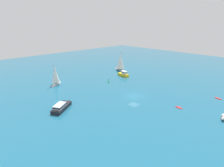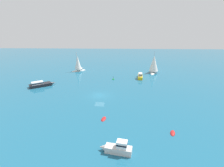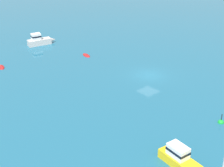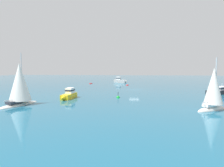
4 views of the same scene
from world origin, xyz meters
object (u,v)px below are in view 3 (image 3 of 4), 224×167
(powerboat, at_px, (183,161))
(channel_buoy, at_px, (221,123))
(skiff, at_px, (86,56))
(dinghy, at_px, (2,67))
(launch, at_px, (40,40))

(powerboat, relative_size, channel_buoy, 4.15)
(skiff, relative_size, powerboat, 0.37)
(dinghy, relative_size, channel_buoy, 1.48)
(powerboat, relative_size, dinghy, 2.80)
(skiff, bearing_deg, launch, -152.20)
(skiff, bearing_deg, dinghy, -98.03)
(skiff, distance_m, powerboat, 29.18)
(channel_buoy, bearing_deg, dinghy, -159.49)
(powerboat, bearing_deg, dinghy, -170.03)
(powerboat, bearing_deg, channel_buoy, 107.92)
(powerboat, xyz_separation_m, channel_buoy, (-1.88, 9.00, -0.72))
(powerboat, bearing_deg, launch, 174.69)
(skiff, xyz_separation_m, powerboat, (27.32, -10.24, 0.73))
(launch, distance_m, powerboat, 37.60)
(dinghy, bearing_deg, channel_buoy, 37.83)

